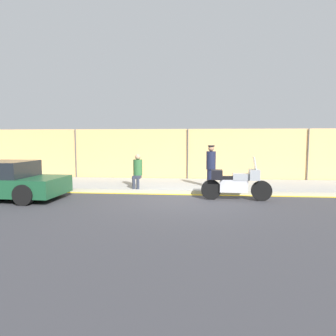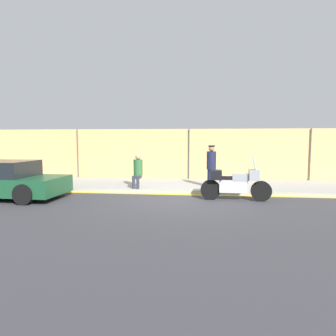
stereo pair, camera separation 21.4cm
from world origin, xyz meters
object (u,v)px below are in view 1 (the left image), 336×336
at_px(motorcycle, 236,183).
at_px(person_seated_on_curb, 137,169).
at_px(parked_car_left_down_street, 3,181).
at_px(officer_standing, 211,166).

xyz_separation_m(motorcycle, person_seated_on_curb, (-3.53, 1.36, 0.28)).
relative_size(motorcycle, person_seated_on_curb, 1.77).
bearing_deg(motorcycle, person_seated_on_curb, 161.69).
bearing_deg(parked_car_left_down_street, person_seated_on_curb, 26.11).
distance_m(officer_standing, parked_car_left_down_street, 7.37).
height_order(motorcycle, parked_car_left_down_street, motorcycle).
xyz_separation_m(officer_standing, parked_car_left_down_street, (-7.00, -2.27, -0.36)).
bearing_deg(person_seated_on_curb, officer_standing, 7.84).
distance_m(motorcycle, parked_car_left_down_street, 7.74).
relative_size(motorcycle, parked_car_left_down_street, 0.57).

